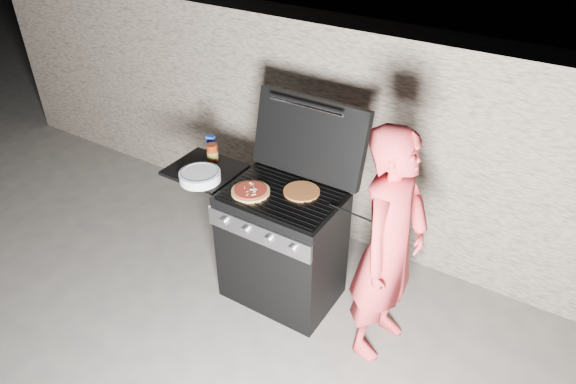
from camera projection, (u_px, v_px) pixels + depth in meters
The scene contains 10 objects.
ground at pixel (283, 292), 3.95m from camera, with size 50.00×50.00×0.00m, color #585350.
stone_wall at pixel (351, 134), 4.19m from camera, with size 8.00×0.35×1.80m, color gray.
gas_grill at pixel (254, 235), 3.81m from camera, with size 1.34×0.79×0.91m, color black, non-canonical shape.
pizza_topped at pixel (251, 191), 3.46m from camera, with size 0.26×0.26×0.03m, color #DF8A49, non-canonical shape.
pizza_plain at pixel (302, 191), 3.46m from camera, with size 0.25×0.25×0.01m, color orange.
sauce_jar at pixel (212, 152), 3.81m from camera, with size 0.08×0.08×0.13m, color maroon.
blue_carton at pixel (211, 144), 3.91m from camera, with size 0.06×0.04×0.13m, color #1739C3.
plate_stack at pixel (200, 176), 3.59m from camera, with size 0.29×0.29×0.07m, color white.
person at pixel (389, 248), 3.13m from camera, with size 0.60×0.39×1.64m, color #E23941.
tongs at pixel (356, 215), 3.18m from camera, with size 0.01×0.01×0.46m, color black.
Camera 1 is at (1.55, -2.39, 2.85)m, focal length 32.00 mm.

